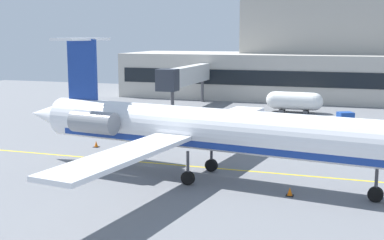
{
  "coord_description": "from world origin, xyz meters",
  "views": [
    {
      "loc": [
        14.38,
        -33.04,
        9.75
      ],
      "look_at": [
        1.65,
        5.3,
        3.0
      ],
      "focal_mm": 47.63,
      "sensor_mm": 36.0,
      "label": 1
    }
  ],
  "objects_px": {
    "regional_jet": "(210,130)",
    "belt_loader": "(154,121)",
    "baggage_tug": "(343,122)",
    "fuel_tank": "(294,101)"
  },
  "relations": [
    {
      "from": "baggage_tug",
      "to": "fuel_tank",
      "type": "bearing_deg",
      "value": 119.48
    },
    {
      "from": "belt_loader",
      "to": "regional_jet",
      "type": "bearing_deg",
      "value": -55.93
    },
    {
      "from": "regional_jet",
      "to": "belt_loader",
      "type": "relative_size",
      "value": 10.12
    },
    {
      "from": "regional_jet",
      "to": "belt_loader",
      "type": "distance_m",
      "value": 19.32
    },
    {
      "from": "regional_jet",
      "to": "fuel_tank",
      "type": "height_order",
      "value": "regional_jet"
    },
    {
      "from": "baggage_tug",
      "to": "belt_loader",
      "type": "height_order",
      "value": "belt_loader"
    },
    {
      "from": "baggage_tug",
      "to": "belt_loader",
      "type": "xyz_separation_m",
      "value": [
        -18.7,
        -5.65,
        0.03
      ]
    },
    {
      "from": "regional_jet",
      "to": "fuel_tank",
      "type": "distance_m",
      "value": 32.91
    },
    {
      "from": "belt_loader",
      "to": "fuel_tank",
      "type": "xyz_separation_m",
      "value": [
        12.32,
        16.94,
        0.52
      ]
    },
    {
      "from": "regional_jet",
      "to": "baggage_tug",
      "type": "xyz_separation_m",
      "value": [
        7.97,
        21.51,
        -2.53
      ]
    }
  ]
}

